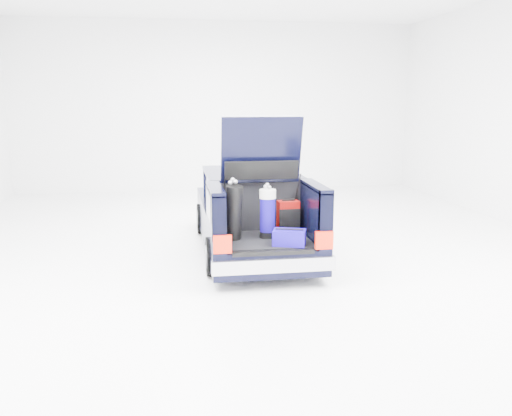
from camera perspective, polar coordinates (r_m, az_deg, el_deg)
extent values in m
plane|color=white|center=(9.98, -0.45, -4.47)|extent=(14.00, 14.00, 0.00)
cube|color=black|center=(10.49, -0.98, -0.89)|extent=(1.75, 3.00, 0.70)
cube|color=black|center=(12.03, -2.01, 0.20)|extent=(1.70, 0.30, 0.50)
cube|color=#A6A6AD|center=(12.18, -2.09, 0.01)|extent=(1.72, 0.10, 0.22)
cube|color=black|center=(9.89, -0.59, 2.03)|extent=(1.55, 1.95, 0.54)
cube|color=black|center=(9.84, -0.59, 3.69)|extent=(1.62, 2.05, 0.06)
cube|color=black|center=(8.46, 1.06, -4.91)|extent=(1.75, 1.30, 0.40)
cube|color=black|center=(8.42, 1.04, -3.40)|extent=(1.32, 1.18, 0.05)
cube|color=black|center=(8.21, -4.26, -0.94)|extent=(0.20, 1.30, 0.85)
cube|color=black|center=(8.48, 6.24, -0.59)|extent=(0.20, 1.30, 0.85)
cube|color=black|center=(8.13, -4.31, 2.06)|extent=(0.20, 1.30, 0.06)
cube|color=black|center=(8.40, 6.30, 2.31)|extent=(0.20, 1.30, 0.06)
cube|color=black|center=(8.91, 0.38, 0.02)|extent=(1.36, 0.08, 0.84)
cube|color=#A6A6AD|center=(7.81, 1.92, -6.07)|extent=(1.80, 0.12, 0.20)
cube|color=red|center=(7.64, -3.56, -3.83)|extent=(0.26, 0.07, 0.26)
cube|color=red|center=(7.91, 7.19, -3.37)|extent=(0.26, 0.07, 0.26)
cube|color=black|center=(7.80, 1.88, -4.77)|extent=(1.20, 0.06, 0.06)
cube|color=black|center=(8.60, 0.57, 6.28)|extent=(1.28, 0.33, 1.03)
cube|color=black|center=(8.63, 0.53, 7.23)|extent=(0.95, 0.17, 0.54)
cylinder|color=black|center=(11.23, -5.69, -1.12)|extent=(0.20, 0.62, 0.62)
cylinder|color=slate|center=(11.23, -5.69, -1.12)|extent=(0.23, 0.36, 0.36)
cylinder|color=black|center=(11.43, 2.54, -0.85)|extent=(0.20, 0.62, 0.62)
cylinder|color=slate|center=(11.43, 2.54, -0.85)|extent=(0.23, 0.36, 0.36)
cylinder|color=black|center=(8.52, -4.58, -5.11)|extent=(0.20, 0.62, 0.62)
cylinder|color=slate|center=(8.52, -4.58, -5.11)|extent=(0.23, 0.36, 0.36)
cylinder|color=black|center=(8.79, 6.17, -4.63)|extent=(0.20, 0.62, 0.62)
cylinder|color=slate|center=(8.79, 6.17, -4.63)|extent=(0.23, 0.36, 0.36)
cube|color=#690503|center=(8.74, 3.40, -0.93)|extent=(0.35, 0.23, 0.52)
cube|color=black|center=(8.69, 3.42, 0.85)|extent=(0.21, 0.06, 0.03)
cube|color=black|center=(8.66, 3.53, -1.41)|extent=(0.34, 0.04, 0.40)
cylinder|color=black|center=(8.26, -2.39, -0.51)|extent=(0.38, 0.43, 0.87)
cube|color=white|center=(8.37, -2.48, -0.15)|extent=(0.10, 0.06, 0.30)
sphere|color=#99999E|center=(8.20, -2.71, 2.68)|extent=(0.07, 0.07, 0.07)
sphere|color=#99999E|center=(8.15, -2.18, 2.78)|extent=(0.07, 0.07, 0.07)
cylinder|color=black|center=(8.49, 1.22, -2.77)|extent=(0.32, 0.32, 0.10)
cylinder|color=#12057A|center=(8.42, 1.23, -0.69)|extent=(0.30, 0.30, 0.54)
cylinder|color=white|center=(8.35, 1.24, 1.49)|extent=(0.32, 0.32, 0.14)
sphere|color=#99999E|center=(8.36, 1.42, 2.19)|extent=(0.06, 0.06, 0.06)
sphere|color=#99999E|center=(8.37, 1.19, 2.47)|extent=(0.06, 0.06, 0.06)
cube|color=#12057A|center=(8.04, 3.53, -3.11)|extent=(0.55, 0.44, 0.23)
cylinder|color=black|center=(8.01, 3.54, -2.26)|extent=(0.40, 0.16, 0.02)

